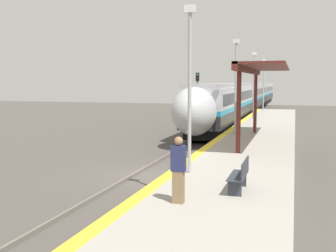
% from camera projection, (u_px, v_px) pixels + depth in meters
% --- Properties ---
extents(ground_plane, '(120.00, 120.00, 0.00)m').
position_uv_depth(ground_plane, '(152.00, 176.00, 18.18)').
color(ground_plane, '#4C4742').
extents(rail_left, '(0.08, 90.00, 0.15)m').
position_uv_depth(rail_left, '(137.00, 173.00, 18.38)').
color(rail_left, slate).
rests_on(rail_left, ground_plane).
extents(rail_right, '(0.08, 90.00, 0.15)m').
position_uv_depth(rail_right, '(168.00, 175.00, 17.96)').
color(rail_right, slate).
rests_on(rail_right, ground_plane).
extents(train, '(2.85, 65.97, 3.93)m').
position_uv_depth(train, '(249.00, 96.00, 55.05)').
color(train, black).
rests_on(train, ground_plane).
extents(platform_right, '(4.16, 64.00, 1.01)m').
position_uv_depth(platform_right, '(241.00, 170.00, 17.03)').
color(platform_right, '#9E998E').
rests_on(platform_right, ground_plane).
extents(platform_bench, '(0.44, 1.52, 0.89)m').
position_uv_depth(platform_bench, '(241.00, 175.00, 11.72)').
color(platform_bench, '#2D333D').
rests_on(platform_bench, platform_right).
extents(person_waiting, '(0.36, 0.22, 1.69)m').
position_uv_depth(person_waiting, '(178.00, 169.00, 10.52)').
color(person_waiting, '#7F6647').
rests_on(person_waiting, platform_right).
extents(railway_signal, '(0.28, 0.28, 4.84)m').
position_uv_depth(railway_signal, '(197.00, 95.00, 35.70)').
color(railway_signal, '#59595E').
rests_on(railway_signal, ground_plane).
extents(lamppost_near, '(0.36, 0.20, 5.52)m').
position_uv_depth(lamppost_near, '(190.00, 79.00, 13.84)').
color(lamppost_near, '#9E9EA3').
rests_on(lamppost_near, platform_right).
extents(lamppost_mid, '(0.36, 0.20, 5.52)m').
position_uv_depth(lamppost_mid, '(236.00, 80.00, 24.45)').
color(lamppost_mid, '#9E9EA3').
rests_on(lamppost_mid, platform_right).
extents(lamppost_far, '(0.36, 0.20, 5.52)m').
position_uv_depth(lamppost_far, '(254.00, 81.00, 35.06)').
color(lamppost_far, '#9E9EA3').
rests_on(lamppost_far, platform_right).
extents(lamppost_farthest, '(0.36, 0.20, 5.52)m').
position_uv_depth(lamppost_farthest, '(264.00, 81.00, 45.68)').
color(lamppost_farthest, '#9E9EA3').
rests_on(lamppost_farthest, platform_right).
extents(station_canopy, '(2.02, 10.80, 3.85)m').
position_uv_depth(station_canopy, '(261.00, 71.00, 21.28)').
color(station_canopy, '#511E19').
rests_on(station_canopy, platform_right).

